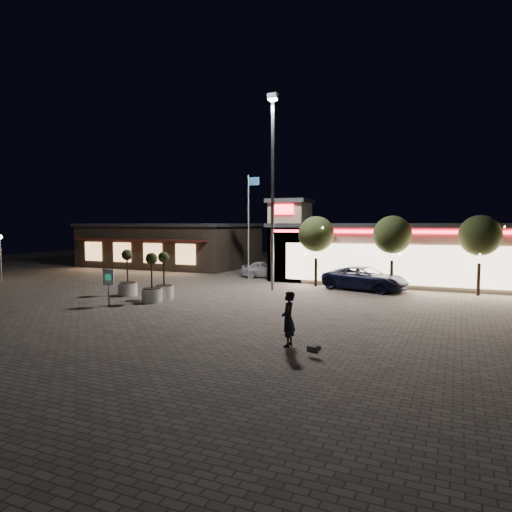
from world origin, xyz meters
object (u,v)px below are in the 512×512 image
at_px(planter_left, 128,281).
at_px(valet_sign, 108,280).
at_px(white_sedan, 267,269).
at_px(planter_mid, 152,287).
at_px(pickup_truck, 365,278).
at_px(pedestrian, 288,319).

bearing_deg(planter_left, valet_sign, -66.24).
xyz_separation_m(white_sedan, planter_mid, (-1.45, -12.81, 0.15)).
relative_size(planter_mid, valet_sign, 1.41).
height_order(pickup_truck, planter_left, planter_left).
height_order(pickup_truck, pedestrian, pedestrian).
xyz_separation_m(pickup_truck, pedestrian, (0.08, -14.70, 0.21)).
bearing_deg(pickup_truck, pedestrian, -165.25).
bearing_deg(planter_left, pedestrian, -28.21).
bearing_deg(pickup_truck, white_sedan, 81.42).
bearing_deg(valet_sign, pedestrian, -17.82).
bearing_deg(valet_sign, planter_mid, 52.79).
height_order(white_sedan, pedestrian, pedestrian).
bearing_deg(white_sedan, pedestrian, -158.55).
xyz_separation_m(planter_left, valet_sign, (1.39, -3.15, 0.49)).
relative_size(pickup_truck, planter_mid, 2.01).
xyz_separation_m(planter_left, planter_mid, (2.76, -1.34, -0.01)).
distance_m(planter_mid, valet_sign, 2.33).
relative_size(white_sedan, valet_sign, 2.09).
relative_size(white_sedan, pedestrian, 2.08).
xyz_separation_m(pickup_truck, valet_sign, (-11.11, -11.10, 0.59)).
bearing_deg(white_sedan, valet_sign, 165.84).
height_order(white_sedan, valet_sign, valet_sign).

